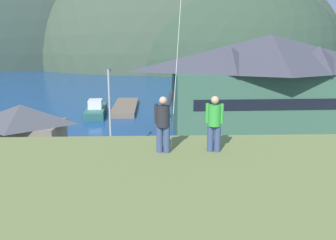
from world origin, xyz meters
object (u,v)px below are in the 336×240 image
at_px(person_companion, 214,122).
at_px(parking_light_pole, 110,108).
at_px(harbor_lodge, 269,80).
at_px(moored_boat_wharfside, 96,110).
at_px(person_kite_flyer, 163,122).
at_px(parked_car_mid_row_near, 147,158).
at_px(storage_shed_near_lot, 23,136).
at_px(wharf_dock, 125,107).
at_px(parked_car_front_row_end, 336,155).
at_px(parked_car_back_row_right, 208,163).
at_px(parked_car_front_row_silver, 263,204).
at_px(parked_car_lone_by_shed, 165,189).

bearing_deg(person_companion, parking_light_pole, 106.13).
relative_size(harbor_lodge, moored_boat_wharfside, 2.89).
bearing_deg(person_kite_flyer, moored_boat_wharfside, 102.19).
bearing_deg(parked_car_mid_row_near, parking_light_pole, 135.55).
bearing_deg(moored_boat_wharfside, storage_shed_near_lot, -96.89).
relative_size(wharf_dock, parking_light_pole, 1.61).
xyz_separation_m(parked_car_front_row_end, person_companion, (-12.47, -16.40, 6.68)).
height_order(wharf_dock, parked_car_back_row_right, parked_car_back_row_right).
xyz_separation_m(moored_boat_wharfside, parked_car_mid_row_near, (7.11, -20.90, 0.34)).
distance_m(wharf_dock, parked_car_back_row_right, 27.18).
height_order(wharf_dock, moored_boat_wharfside, moored_boat_wharfside).
distance_m(moored_boat_wharfside, person_companion, 39.00).
relative_size(parked_car_front_row_silver, person_kite_flyer, 2.32).
distance_m(storage_shed_near_lot, moored_boat_wharfside, 20.36).
bearing_deg(parked_car_back_row_right, wharf_dock, 107.38).
xyz_separation_m(moored_boat_wharfside, parking_light_pole, (4.02, -17.87, 3.70)).
relative_size(wharf_dock, moored_boat_wharfside, 1.57).
bearing_deg(person_companion, harbor_lodge, 69.77).
xyz_separation_m(storage_shed_near_lot, person_companion, (12.03, -17.02, 5.05)).
distance_m(parked_car_back_row_right, parking_light_pole, 9.43).
bearing_deg(moored_boat_wharfside, person_companion, -75.51).
bearing_deg(person_kite_flyer, parked_car_lone_by_shed, 88.09).
bearing_deg(moored_boat_wharfside, parked_car_front_row_end, -43.23).
bearing_deg(person_companion, parked_car_lone_by_shed, 96.73).
bearing_deg(parking_light_pole, wharf_dock, 91.22).
height_order(moored_boat_wharfside, parked_car_mid_row_near, moored_boat_wharfside).
relative_size(moored_boat_wharfside, parked_car_mid_row_near, 1.82).
bearing_deg(person_kite_flyer, storage_shed_near_lot, 121.53).
distance_m(harbor_lodge, parked_car_lone_by_shed, 22.89).
distance_m(moored_boat_wharfside, parked_car_lone_by_shed, 28.06).
bearing_deg(moored_boat_wharfside, parked_car_lone_by_shed, -72.64).
distance_m(harbor_lodge, moored_boat_wharfside, 22.37).
bearing_deg(person_companion, moored_boat_wharfside, 104.49).
xyz_separation_m(wharf_dock, parked_car_mid_row_near, (3.54, -24.60, 0.71)).
bearing_deg(parked_car_front_row_end, harbor_lodge, 97.38).
distance_m(parked_car_mid_row_near, parking_light_pole, 5.47).
height_order(parked_car_back_row_right, parking_light_pole, parking_light_pole).
bearing_deg(parking_light_pole, parked_car_lone_by_shed, -63.98).
height_order(parking_light_pole, person_companion, person_companion).
relative_size(parked_car_back_row_right, parking_light_pole, 0.56).
bearing_deg(person_kite_flyer, parked_car_back_row_right, 76.24).
relative_size(parked_car_front_row_end, parking_light_pole, 0.57).
bearing_deg(wharf_dock, storage_shed_near_lot, -104.14).
xyz_separation_m(wharf_dock, moored_boat_wharfside, (-3.57, -3.70, 0.37)).
xyz_separation_m(parked_car_mid_row_near, person_companion, (2.49, -16.24, 6.68)).
distance_m(parked_car_front_row_end, parked_car_back_row_right, 10.49).
bearing_deg(wharf_dock, moored_boat_wharfside, -133.94).
bearing_deg(parked_car_front_row_silver, parked_car_back_row_right, 107.43).
distance_m(parked_car_front_row_silver, parked_car_mid_row_near, 10.57).
bearing_deg(person_companion, wharf_dock, 98.40).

